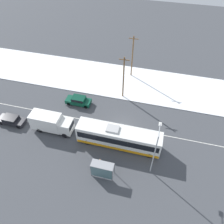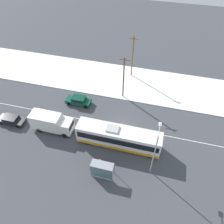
# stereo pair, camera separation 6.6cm
# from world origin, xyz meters

# --- Properties ---
(ground_plane) EXTENTS (120.00, 120.00, 0.00)m
(ground_plane) POSITION_xyz_m (0.00, 0.00, 0.00)
(ground_plane) COLOR #424449
(snow_lot) EXTENTS (80.00, 10.88, 0.12)m
(snow_lot) POSITION_xyz_m (0.00, 11.97, 0.06)
(snow_lot) COLOR white
(snow_lot) RESTS_ON ground_plane
(lane_marking_center) EXTENTS (60.00, 0.12, 0.00)m
(lane_marking_center) POSITION_xyz_m (0.00, 0.00, 0.00)
(lane_marking_center) COLOR silver
(lane_marking_center) RESTS_ON ground_plane
(city_bus) EXTENTS (12.49, 2.57, 3.52)m
(city_bus) POSITION_xyz_m (0.37, -3.47, 1.72)
(city_bus) COLOR white
(city_bus) RESTS_ON ground_plane
(box_truck) EXTENTS (6.67, 2.30, 3.10)m
(box_truck) POSITION_xyz_m (-10.63, -3.26, 1.70)
(box_truck) COLOR silver
(box_truck) RESTS_ON ground_plane
(sedan_car) EXTENTS (4.51, 1.80, 1.54)m
(sedan_car) POSITION_xyz_m (-8.68, 3.53, 0.84)
(sedan_car) COLOR #0F4733
(sedan_car) RESTS_ON ground_plane
(parked_car_near_truck) EXTENTS (4.51, 1.80, 1.34)m
(parked_car_near_truck) POSITION_xyz_m (-17.77, -3.62, 0.74)
(parked_car_near_truck) COLOR black
(parked_car_near_truck) RESTS_ON ground_plane
(pedestrian_at_stop) EXTENTS (0.58, 0.26, 1.61)m
(pedestrian_at_stop) POSITION_xyz_m (-1.24, -7.73, 0.99)
(pedestrian_at_stop) COLOR #23232D
(pedestrian_at_stop) RESTS_ON ground_plane
(bus_shelter) EXTENTS (3.00, 1.20, 2.40)m
(bus_shelter) POSITION_xyz_m (-0.56, -9.15, 1.68)
(bus_shelter) COLOR gray
(bus_shelter) RESTS_ON ground_plane
(streetlamp) EXTENTS (0.36, 2.45, 7.76)m
(streetlamp) POSITION_xyz_m (5.66, -6.39, 4.85)
(streetlamp) COLOR #9EA3A8
(streetlamp) RESTS_ON ground_plane
(utility_pole_roadside) EXTENTS (1.80, 0.24, 8.42)m
(utility_pole_roadside) POSITION_xyz_m (-1.42, 7.49, 4.40)
(utility_pole_roadside) COLOR brown
(utility_pole_roadside) RESTS_ON ground_plane
(utility_pole_snowlot) EXTENTS (1.80, 0.24, 8.71)m
(utility_pole_snowlot) POSITION_xyz_m (-1.17, 14.40, 4.54)
(utility_pole_snowlot) COLOR brown
(utility_pole_snowlot) RESTS_ON ground_plane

